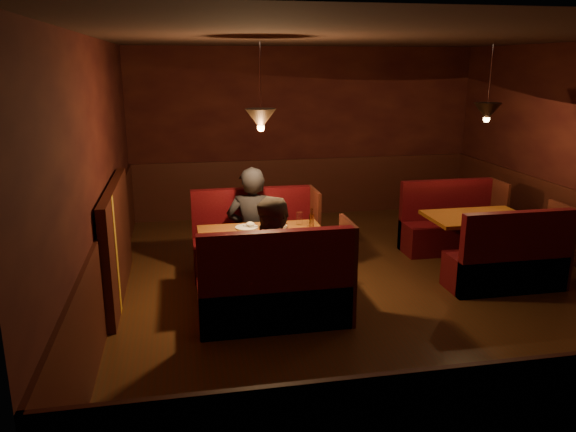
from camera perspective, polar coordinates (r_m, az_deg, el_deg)
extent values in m
cube|color=#402914|center=(6.95, 7.99, -7.19)|extent=(6.00, 7.00, 0.01)
cube|color=#36231B|center=(6.43, 8.99, 17.53)|extent=(6.00, 7.00, 0.01)
cube|color=black|center=(9.87, 1.70, 8.42)|extent=(6.00, 0.01, 2.90)
cube|color=black|center=(6.23, -18.69, 3.52)|extent=(0.01, 7.00, 2.90)
cube|color=#3C1610|center=(10.01, 1.69, 3.00)|extent=(6.00, 0.04, 1.00)
cube|color=#3C1610|center=(3.98, 25.50, -18.88)|extent=(6.00, 0.04, 1.00)
cube|color=#3C1610|center=(6.47, -17.75, -4.72)|extent=(0.04, 7.00, 1.00)
cube|color=#3C1610|center=(6.80, -16.99, -2.37)|extent=(0.10, 2.20, 1.30)
cube|color=gold|center=(6.27, -17.00, -3.85)|extent=(0.01, 0.12, 1.30)
cylinder|color=#333333|center=(6.11, -2.84, 13.55)|extent=(0.01, 0.01, 0.80)
cone|color=black|center=(6.14, -2.79, 9.81)|extent=(0.34, 0.34, 0.22)
sphere|color=#FFBF72|center=(6.15, -2.78, 8.97)|extent=(0.08, 0.08, 0.08)
cylinder|color=#333333|center=(7.44, 19.86, 13.01)|extent=(0.01, 0.01, 0.80)
cone|color=black|center=(7.46, 19.58, 9.95)|extent=(0.34, 0.34, 0.22)
sphere|color=#FFBF72|center=(7.47, 19.52, 9.26)|extent=(0.08, 0.08, 0.08)
cube|color=brown|center=(6.40, -2.64, -1.91)|extent=(1.44, 0.87, 0.05)
cylinder|color=#3C1610|center=(6.52, -2.60, -5.14)|extent=(0.14, 0.14, 0.72)
cylinder|color=#3C1610|center=(6.65, -2.56, -7.88)|extent=(0.58, 0.58, 0.04)
cylinder|color=silver|center=(6.27, -1.83, -1.93)|extent=(0.29, 0.29, 0.02)
cube|color=black|center=(6.30, -2.04, -1.57)|extent=(0.09, 0.08, 0.04)
ellipsoid|color=silver|center=(6.26, -2.37, -1.60)|extent=(0.07, 0.07, 0.06)
cube|color=tan|center=(6.18, -1.21, -1.93)|extent=(0.08, 0.05, 0.03)
cylinder|color=silver|center=(6.18, -2.12, -2.07)|extent=(0.08, 0.11, 0.01)
cylinder|color=silver|center=(6.57, -4.23, -1.16)|extent=(0.27, 0.27, 0.02)
ellipsoid|color=beige|center=(6.57, -3.86, -0.84)|extent=(0.10, 0.10, 0.06)
cube|color=silver|center=(6.56, -3.74, -1.09)|extent=(0.20, 0.08, 0.00)
cylinder|color=white|center=(6.43, -0.27, -1.16)|extent=(0.05, 0.05, 0.09)
cylinder|color=white|center=(6.67, 1.18, -0.24)|extent=(0.08, 0.08, 0.15)
cylinder|color=white|center=(6.29, 2.26, -1.21)|extent=(0.08, 0.08, 0.15)
cylinder|color=#47230F|center=(6.53, 2.42, -0.55)|extent=(0.06, 0.06, 0.16)
cylinder|color=#47230F|center=(6.50, 2.43, 0.45)|extent=(0.03, 0.03, 0.07)
ellipsoid|color=white|center=(6.33, 0.72, -1.63)|extent=(0.11, 0.12, 0.05)
cube|color=#370406|center=(7.26, -3.46, -4.07)|extent=(1.54, 0.56, 0.46)
cube|color=#370406|center=(7.37, -3.72, -1.24)|extent=(1.54, 0.12, 1.08)
cube|color=#3C1610|center=(7.30, 2.67, -1.39)|extent=(0.04, 0.56, 1.08)
cube|color=#370406|center=(5.89, -1.50, -8.81)|extent=(1.54, 0.56, 0.46)
cube|color=#370406|center=(5.57, -1.15, -6.83)|extent=(1.54, 0.12, 1.08)
cube|color=#3C1610|center=(5.94, 6.06, -5.46)|extent=(0.04, 0.56, 1.08)
cube|color=brown|center=(7.69, 18.68, -0.12)|extent=(1.28, 0.82, 0.05)
cylinder|color=#3C1610|center=(7.79, 18.46, -2.67)|extent=(0.13, 0.13, 0.67)
cylinder|color=#3C1610|center=(7.89, 18.26, -4.86)|extent=(0.54, 0.54, 0.04)
cube|color=#370406|center=(8.41, 16.11, -2.03)|extent=(1.37, 0.53, 0.43)
cube|color=#370406|center=(8.51, 15.63, 0.23)|extent=(1.37, 0.12, 1.01)
cube|color=#3C1610|center=(8.67, 20.41, 0.11)|extent=(0.04, 0.53, 1.01)
cube|color=#370406|center=(7.26, 21.03, -5.21)|extent=(1.37, 0.53, 0.43)
cube|color=#370406|center=(7.01, 22.13, -3.57)|extent=(1.37, 0.12, 1.01)
cube|color=#3C1610|center=(7.57, 25.80, -2.62)|extent=(0.04, 0.53, 1.01)
imported|color=black|center=(7.02, -3.69, 0.77)|extent=(0.71, 0.53, 1.76)
imported|color=#3F362E|center=(5.87, -1.18, -2.67)|extent=(0.97, 0.87, 1.65)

